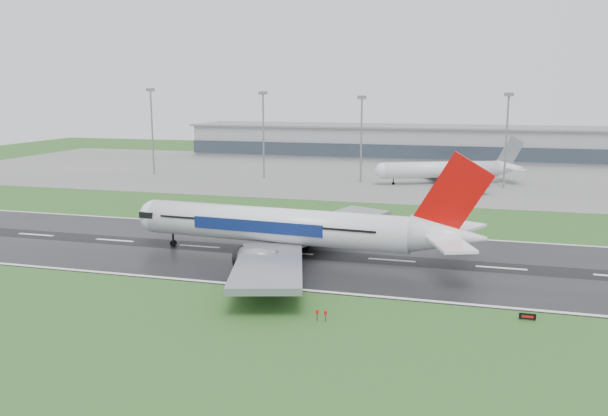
% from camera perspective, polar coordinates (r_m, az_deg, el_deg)
% --- Properties ---
extents(ground, '(520.00, 520.00, 0.00)m').
position_cam_1_polar(ground, '(119.15, 8.13, -4.84)').
color(ground, '#25521E').
rests_on(ground, ground).
extents(runway, '(400.00, 45.00, 0.10)m').
position_cam_1_polar(runway, '(119.14, 8.13, -4.82)').
color(runway, black).
rests_on(runway, ground).
extents(apron, '(400.00, 130.00, 0.08)m').
position_cam_1_polar(apron, '(241.48, 11.96, 2.95)').
color(apron, slate).
rests_on(apron, ground).
extents(terminal, '(240.00, 36.00, 15.00)m').
position_cam_1_polar(terminal, '(300.29, 12.75, 5.84)').
color(terminal, gray).
rests_on(terminal, ground).
extents(main_airliner, '(74.50, 71.43, 20.62)m').
position_cam_1_polar(main_airliner, '(117.23, -0.57, 0.23)').
color(main_airliner, white).
rests_on(main_airliner, runway).
extents(parked_airliner, '(69.74, 67.77, 15.91)m').
position_cam_1_polar(parked_airliner, '(220.01, 13.15, 4.26)').
color(parked_airliner, silver).
rests_on(parked_airliner, apron).
extents(runway_sign, '(2.28, 0.90, 1.04)m').
position_cam_1_polar(runway_sign, '(93.57, 19.99, -9.46)').
color(runway_sign, black).
rests_on(runway_sign, ground).
extents(floodmast_0, '(0.64, 0.64, 31.84)m').
position_cam_1_polar(floodmast_0, '(245.66, -13.87, 6.73)').
color(floodmast_0, gray).
rests_on(floodmast_0, ground).
extents(floodmast_1, '(0.64, 0.64, 30.66)m').
position_cam_1_polar(floodmast_1, '(227.13, -3.78, 6.56)').
color(floodmast_1, gray).
rests_on(floodmast_1, ground).
extents(floodmast_2, '(0.64, 0.64, 29.23)m').
position_cam_1_polar(floodmast_2, '(218.02, 5.32, 6.18)').
color(floodmast_2, gray).
rests_on(floodmast_2, ground).
extents(floodmast_3, '(0.64, 0.64, 30.26)m').
position_cam_1_polar(floodmast_3, '(214.87, 18.21, 5.76)').
color(floodmast_3, gray).
rests_on(floodmast_3, ground).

